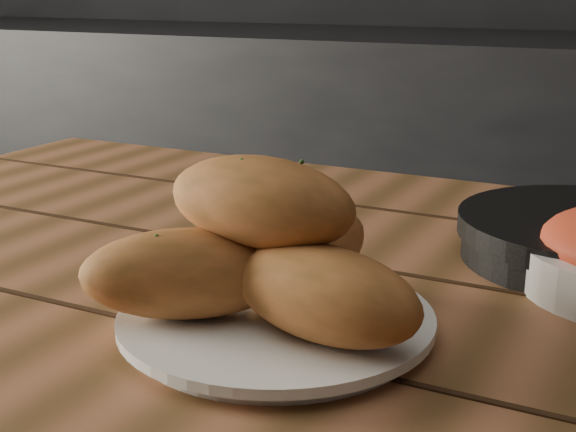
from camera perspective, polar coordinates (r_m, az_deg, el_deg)
The scene contains 4 objects.
counter at distance 2.03m, azimuth 3.16°, elevation 0.18°, with size 2.80×0.60×0.90m, color black.
table at distance 0.71m, azimuth 4.43°, elevation -13.58°, with size 1.48×0.98×0.75m.
plate at distance 0.62m, azimuth -0.85°, elevation -7.58°, with size 0.24×0.24×0.02m.
bread_rolls at distance 0.60m, azimuth -1.49°, elevation -2.71°, with size 0.28×0.25×0.12m.
Camera 1 is at (0.79, -0.09, 1.01)m, focal length 50.00 mm.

